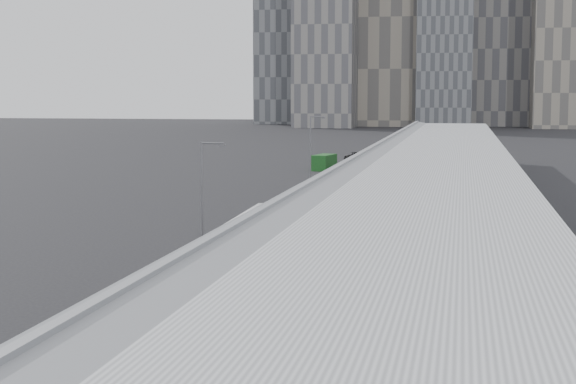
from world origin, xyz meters
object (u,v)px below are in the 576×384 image
(bus_0, at_px, (107,381))
(bus_5, at_px, (344,184))
(shipping_container, at_px, (324,162))
(bus_3, at_px, (302,213))
(suv, at_px, (355,157))
(bus_4, at_px, (329,200))
(bus_1, at_px, (215,288))
(bus_10, at_px, (393,149))
(bus_7, at_px, (376,165))
(street_lamp_far, at_px, (312,146))
(bus_2, at_px, (258,246))
(bus_9, at_px, (385,153))
(bus_6, at_px, (359,173))
(street_lamp_near, at_px, (204,186))
(bus_8, at_px, (383,159))

(bus_0, distance_m, bus_5, 72.11)
(bus_0, xyz_separation_m, shipping_container, (-9.03, 108.36, -0.36))
(bus_3, relative_size, suv, 2.30)
(bus_3, height_order, bus_4, bus_3)
(bus_4, height_order, shipping_container, bus_4)
(bus_1, bearing_deg, bus_10, 92.77)
(bus_1, bearing_deg, suv, 95.73)
(bus_7, height_order, street_lamp_far, street_lamp_far)
(bus_7, xyz_separation_m, street_lamp_far, (-6.52, -17.85, 3.77))
(bus_4, bearing_deg, street_lamp_far, 100.76)
(bus_2, height_order, street_lamp_far, street_lamp_far)
(bus_9, bearing_deg, bus_5, -90.13)
(bus_6, relative_size, street_lamp_near, 1.55)
(bus_5, bearing_deg, bus_10, 92.80)
(bus_6, bearing_deg, bus_8, 89.90)
(bus_10, height_order, street_lamp_near, street_lamp_near)
(suv, bearing_deg, bus_2, -73.13)
(bus_6, height_order, suv, bus_6)
(bus_0, bearing_deg, bus_3, 96.61)
(bus_5, distance_m, bus_7, 29.06)
(bus_3, relative_size, bus_4, 1.10)
(suv, bearing_deg, bus_6, -68.71)
(street_lamp_near, relative_size, street_lamp_far, 0.90)
(bus_7, height_order, bus_10, bus_10)
(bus_7, bearing_deg, bus_1, -90.86)
(bus_0, height_order, bus_7, bus_0)
(bus_6, distance_m, bus_7, 14.35)
(bus_9, bearing_deg, bus_7, -88.22)
(bus_7, relative_size, street_lamp_far, 1.32)
(bus_9, height_order, street_lamp_far, street_lamp_far)
(bus_2, distance_m, bus_8, 83.43)
(bus_7, bearing_deg, bus_5, -92.39)
(bus_2, relative_size, street_lamp_near, 1.70)
(bus_7, distance_m, shipping_container, 11.36)
(bus_1, distance_m, suv, 113.11)
(bus_10, bearing_deg, bus_6, -87.11)
(bus_0, distance_m, bus_4, 56.88)
(bus_7, bearing_deg, bus_10, 89.91)
(bus_2, xyz_separation_m, bus_6, (-0.03, 58.72, -0.15))
(bus_2, height_order, street_lamp_near, street_lamp_near)
(bus_1, distance_m, bus_8, 96.31)
(shipping_container, bearing_deg, suv, 93.92)
(bus_0, height_order, bus_1, bus_1)
(bus_0, bearing_deg, bus_6, 95.86)
(bus_4, xyz_separation_m, street_lamp_near, (-6.69, -20.61, 3.28))
(bus_1, bearing_deg, bus_9, 93.00)
(bus_3, distance_m, bus_7, 56.11)
(bus_6, xyz_separation_m, bus_10, (0.31, 53.14, -0.07))
(bus_5, xyz_separation_m, street_lamp_far, (-5.71, 11.21, 3.68))
(bus_0, distance_m, street_lamp_near, 37.11)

